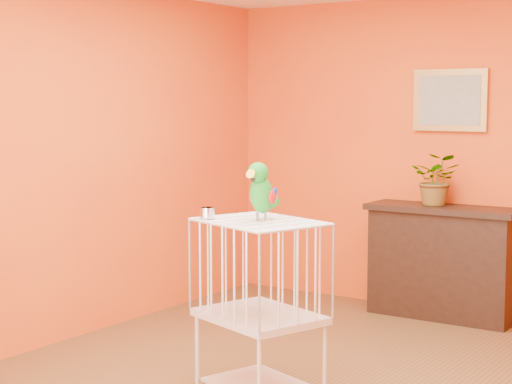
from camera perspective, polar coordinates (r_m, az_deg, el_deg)
The scene contains 7 objects.
room_shell at distance 5.12m, azimuth 3.78°, elevation 4.33°, with size 4.50×4.50×4.50m.
console_cabinet at distance 7.06m, azimuth 12.30°, elevation -4.57°, with size 1.22×0.44×0.91m.
potted_plant at distance 7.01m, azimuth 12.01°, elevation 0.46°, with size 0.38×0.42×0.33m, color #26722D.
framed_picture at distance 7.12m, azimuth 12.80°, elevation 5.99°, with size 0.62×0.04×0.50m.
birdcage at distance 5.01m, azimuth 0.25°, elevation -7.68°, with size 0.82×0.72×1.05m.
feed_cup at distance 5.02m, azimuth -3.28°, elevation -1.38°, with size 0.09×0.09×0.06m, color silver.
parrot at distance 4.92m, azimuth 0.35°, elevation 0.10°, with size 0.17×0.30×0.34m.
Camera 1 is at (2.56, -4.43, 1.73)m, focal length 60.00 mm.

